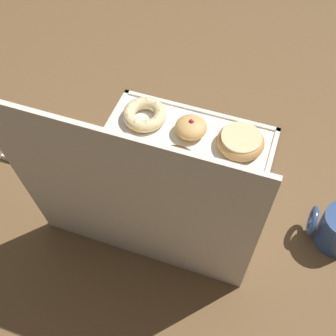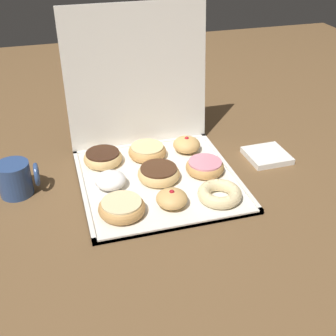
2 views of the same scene
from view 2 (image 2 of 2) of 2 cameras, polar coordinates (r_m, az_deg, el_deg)
The scene contains 14 objects.
ground_plane at distance 1.25m, azimuth -1.20°, elevation -1.85°, with size 3.00×3.00×0.00m, color brown.
donut_box at distance 1.25m, azimuth -1.20°, elevation -1.64°, with size 0.44×0.44×0.01m.
box_lid_open at distance 1.37m, azimuth -4.01°, elevation 11.40°, with size 0.44×0.44×0.01m, color silver.
glazed_ring_donut_0 at distance 1.11m, azimuth -5.99°, elevation -5.08°, with size 0.12×0.12×0.04m.
jelly_filled_donut_1 at distance 1.13m, azimuth 0.35°, elevation -3.99°, with size 0.08×0.08×0.05m.
cruller_donut_2 at distance 1.17m, azimuth 6.69°, elevation -3.29°, with size 0.12×0.12×0.03m.
powdered_filled_donut_3 at distance 1.21m, azimuth -7.40°, elevation -1.68°, with size 0.09×0.09×0.04m.
chocolate_frosted_donut_4 at distance 1.24m, azimuth -1.09°, elevation -0.67°, with size 0.12×0.12×0.04m.
pink_frosted_donut_5 at distance 1.27m, azimuth 4.86°, elevation 0.09°, with size 0.11×0.11×0.04m.
chocolate_frosted_donut_6 at distance 1.33m, azimuth -8.41°, elevation 1.35°, with size 0.11×0.11×0.04m.
glazed_ring_donut_7 at distance 1.35m, azimuth -2.50°, elevation 2.24°, with size 0.12×0.12×0.04m.
jelly_filled_donut_8 at distance 1.38m, azimuth 2.41°, elevation 3.05°, with size 0.08×0.08×0.05m.
coffee_mug at distance 1.25m, azimuth -19.06°, elevation -1.25°, with size 0.11×0.09×0.09m.
napkin_stack at distance 1.40m, azimuth 12.65°, elevation 1.58°, with size 0.12×0.12×0.02m, color white.
Camera 2 is at (-0.26, -1.01, 0.69)m, focal length 47.20 mm.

